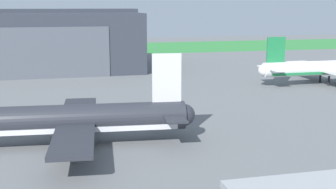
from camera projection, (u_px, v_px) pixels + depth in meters
name	position (u px, v px, depth m)	size (l,w,h in m)	color
ground_plane	(107.00, 146.00, 67.03)	(440.00, 440.00, 0.00)	slate
grass_field_strip	(74.00, 49.00, 211.96)	(440.00, 56.00, 0.08)	#34853E
airliner_far_right	(330.00, 68.00, 118.31)	(42.04, 33.66, 12.92)	white
airliner_near_right	(71.00, 120.00, 66.56)	(38.15, 33.29, 13.77)	#282B33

